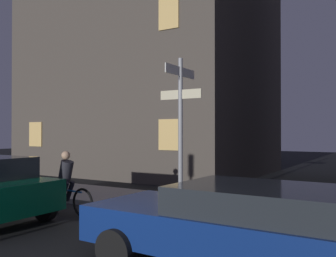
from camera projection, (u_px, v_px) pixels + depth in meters
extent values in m
cube|color=#9E9991|center=(226.00, 210.00, 9.79)|extent=(40.00, 2.50, 0.14)
cylinder|color=gray|center=(180.00, 132.00, 9.83)|extent=(0.12, 0.12, 3.89)
cube|color=white|center=(180.00, 72.00, 9.85)|extent=(0.03, 1.48, 0.24)
cube|color=beige|center=(180.00, 94.00, 9.84)|extent=(1.21, 0.03, 0.24)
cube|color=navy|center=(233.00, 229.00, 5.63)|extent=(4.55, 1.97, 0.56)
cube|color=#23282D|center=(260.00, 200.00, 5.41)|extent=(2.39, 1.78, 0.40)
cylinder|color=black|center=(116.00, 250.00, 5.64)|extent=(0.64, 0.23, 0.64)
cylinder|color=black|center=(180.00, 224.00, 7.22)|extent=(0.64, 0.23, 0.64)
sphere|color=#F9EFCC|center=(92.00, 219.00, 6.33)|extent=(0.16, 0.16, 0.16)
sphere|color=#F9EFCC|center=(138.00, 206.00, 7.40)|extent=(0.16, 0.16, 0.16)
cylinder|color=black|center=(45.00, 207.00, 8.90)|extent=(0.64, 0.23, 0.64)
torus|color=black|center=(83.00, 203.00, 9.23)|extent=(0.72, 0.12, 0.72)
torus|color=black|center=(55.00, 198.00, 9.88)|extent=(0.72, 0.12, 0.72)
cylinder|color=#1959A5|center=(68.00, 191.00, 9.56)|extent=(1.00, 0.13, 0.04)
cylinder|color=#26262D|center=(66.00, 172.00, 9.62)|extent=(0.48, 0.36, 0.61)
sphere|color=tan|center=(66.00, 155.00, 9.63)|extent=(0.22, 0.22, 0.22)
cylinder|color=black|center=(70.00, 191.00, 9.66)|extent=(0.35, 0.15, 0.55)
cylinder|color=black|center=(64.00, 192.00, 9.51)|extent=(0.35, 0.15, 0.55)
cube|color=#4C443D|center=(151.00, 35.00, 20.37)|extent=(11.58, 8.76, 14.71)
cube|color=#F2C672|center=(36.00, 134.00, 18.60)|extent=(0.90, 0.06, 1.20)
cube|color=#F2C672|center=(169.00, 135.00, 14.53)|extent=(0.90, 0.06, 1.20)
cube|color=#F2C672|center=(169.00, 14.00, 14.58)|extent=(0.90, 0.06, 1.20)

